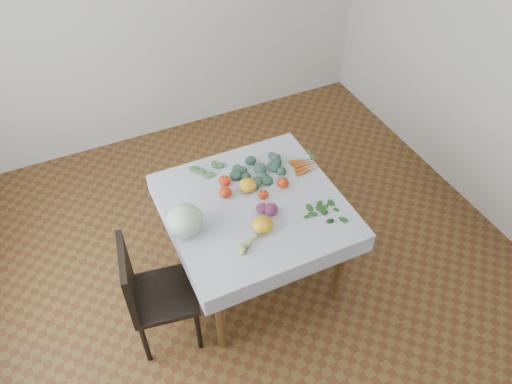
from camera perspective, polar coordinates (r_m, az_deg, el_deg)
ground at (r=3.82m, az=-0.19°, el=-9.25°), size 4.00×4.00×0.00m
table at (r=3.32m, az=-0.21°, el=-2.58°), size 1.00×1.00×0.75m
tablecloth at (r=3.25m, az=-0.22°, el=-1.39°), size 1.12×1.12×0.01m
chair at (r=3.19m, az=-12.15°, el=-10.97°), size 0.46×0.46×0.88m
cabbage at (r=3.04m, az=-8.16°, el=-3.23°), size 0.28×0.28×0.20m
tomato_a at (r=3.35m, az=-3.58°, el=1.28°), size 0.10×0.10×0.07m
tomato_b at (r=3.26m, az=0.86°, el=-0.29°), size 0.09×0.09×0.06m
tomato_c at (r=3.27m, az=-3.52°, el=-0.05°), size 0.10×0.10×0.07m
tomato_d at (r=3.34m, az=3.09°, el=1.09°), size 0.09×0.09×0.07m
heirloom_back at (r=3.31m, az=-0.97°, el=0.77°), size 0.15×0.15×0.08m
heirloom_front at (r=3.06m, az=0.78°, el=-3.71°), size 0.14×0.14×0.09m
onion_a at (r=3.17m, az=0.68°, el=-1.87°), size 0.10×0.10×0.07m
onion_b at (r=3.16m, az=1.72°, el=-2.00°), size 0.12×0.12×0.08m
tomatillo_cluster at (r=2.99m, az=-0.88°, el=-5.97°), size 0.12×0.12×0.04m
carrot_bunch at (r=3.52m, az=5.68°, el=3.08°), size 0.18×0.17×0.03m
kale_bunch at (r=3.45m, az=0.29°, el=2.55°), size 0.36×0.28×0.05m
basil_bunch at (r=3.20m, az=7.53°, el=-2.53°), size 0.26×0.18×0.01m
dill_bunch at (r=3.50m, az=-5.65°, el=2.89°), size 0.24×0.17×0.02m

